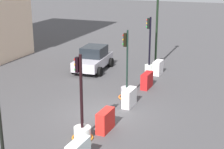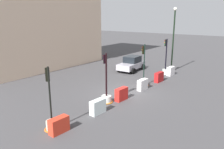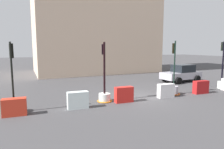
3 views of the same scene
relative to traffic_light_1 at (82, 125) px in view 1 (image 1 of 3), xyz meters
name	(u,v)px [view 1 (image 1 of 3)]	position (x,y,z in m)	size (l,w,h in m)	color
ground_plane	(103,114)	(2.50, 0.15, -0.58)	(120.00, 120.00, 0.00)	#424143
traffic_light_1	(82,125)	(0.00, 0.00, 0.00)	(0.87, 0.87, 3.47)	silver
traffic_light_2	(127,88)	(4.96, -0.17, -0.02)	(0.89, 0.89, 3.60)	#ADA7B1
traffic_light_3	(149,60)	(9.74, -0.05, 0.28)	(0.56, 0.56, 3.65)	silver
construction_barrier_2	(105,121)	(0.98, -0.60, -0.13)	(1.08, 0.46, 0.90)	red
construction_barrier_3	(129,98)	(3.93, -0.66, -0.14)	(1.09, 0.45, 0.87)	silver
construction_barrier_4	(147,80)	(6.85, -0.73, -0.13)	(1.10, 0.46, 0.89)	#AE191A
construction_barrier_5	(158,68)	(9.72, -0.66, -0.14)	(1.02, 0.49, 0.88)	white
car_silver_hatchback	(93,59)	(9.12, 3.62, 0.20)	(3.92, 2.20, 1.59)	#B4AEBA
street_lamp_post	(157,8)	(11.23, -0.10, 3.47)	(0.36, 0.36, 6.72)	black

